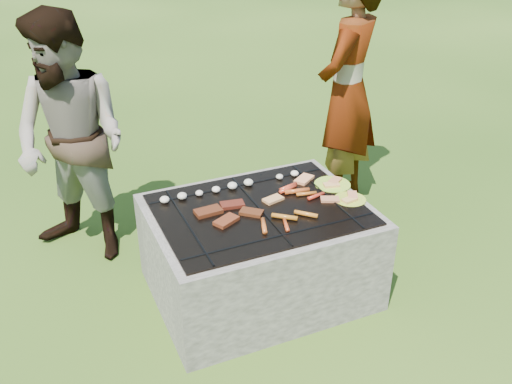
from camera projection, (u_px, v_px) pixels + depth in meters
lawn at (259, 290)px, 3.70m from camera, size 60.00×60.00×0.00m
fire_pit at (259, 254)px, 3.57m from camera, size 1.30×1.00×0.62m
mushrooms at (225, 187)px, 3.60m from camera, size 0.94×0.06×0.04m
pork_slabs at (227, 212)px, 3.35m from camera, size 0.39×0.28×0.02m
sausages at (292, 204)px, 3.44m from camera, size 0.54×0.50×0.03m
bread_on_grate at (301, 190)px, 3.60m from camera, size 0.45×0.43×0.02m
plate_far at (332, 184)px, 3.69m from camera, size 0.28×0.28×0.03m
plate_near at (350, 199)px, 3.52m from camera, size 0.23×0.23×0.03m
cook at (347, 92)px, 4.32m from camera, size 0.81×0.77×1.86m
bystander at (72, 142)px, 3.70m from camera, size 1.02×1.04×1.69m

